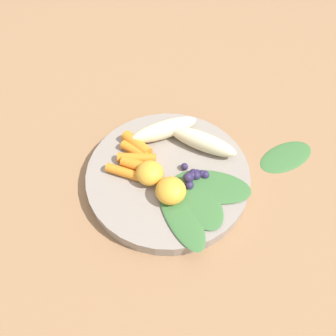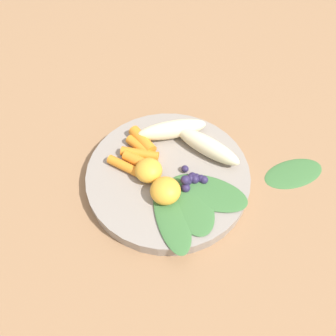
% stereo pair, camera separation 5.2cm
% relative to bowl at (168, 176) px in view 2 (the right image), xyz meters
% --- Properties ---
extents(ground_plane, '(2.40, 2.40, 0.00)m').
position_rel_bowl_xyz_m(ground_plane, '(0.00, 0.00, -0.01)').
color(ground_plane, '#99704C').
extents(bowl, '(0.26, 0.26, 0.02)m').
position_rel_bowl_xyz_m(bowl, '(0.00, 0.00, 0.00)').
color(bowl, gray).
rests_on(bowl, ground_plane).
extents(banana_peeled_left, '(0.12, 0.04, 0.03)m').
position_rel_bowl_xyz_m(banana_peeled_left, '(0.03, 0.07, 0.03)').
color(banana_peeled_left, beige).
rests_on(banana_peeled_left, bowl).
extents(banana_peeled_right, '(0.09, 0.11, 0.03)m').
position_rel_bowl_xyz_m(banana_peeled_right, '(0.07, 0.02, 0.03)').
color(banana_peeled_right, beige).
rests_on(banana_peeled_right, bowl).
extents(orange_segment_near, '(0.05, 0.05, 0.03)m').
position_rel_bowl_xyz_m(orange_segment_near, '(-0.02, -0.04, 0.03)').
color(orange_segment_near, '#F4A833').
rests_on(orange_segment_near, bowl).
extents(orange_segment_far, '(0.04, 0.04, 0.03)m').
position_rel_bowl_xyz_m(orange_segment_far, '(-0.03, -0.00, 0.03)').
color(orange_segment_far, '#F4A833').
rests_on(orange_segment_far, bowl).
extents(carrot_front, '(0.04, 0.06, 0.02)m').
position_rel_bowl_xyz_m(carrot_front, '(-0.02, 0.07, 0.02)').
color(carrot_front, orange).
rests_on(carrot_front, bowl).
extents(carrot_mid_left, '(0.04, 0.05, 0.02)m').
position_rel_bowl_xyz_m(carrot_mid_left, '(-0.03, 0.06, 0.02)').
color(carrot_mid_left, orange).
rests_on(carrot_mid_left, bowl).
extents(carrot_mid_right, '(0.06, 0.04, 0.02)m').
position_rel_bowl_xyz_m(carrot_mid_right, '(-0.04, 0.04, 0.02)').
color(carrot_mid_right, orange).
rests_on(carrot_mid_right, bowl).
extents(carrot_rear, '(0.04, 0.05, 0.02)m').
position_rel_bowl_xyz_m(carrot_rear, '(-0.04, 0.03, 0.02)').
color(carrot_rear, orange).
rests_on(carrot_rear, bowl).
extents(carrot_small, '(0.05, 0.05, 0.01)m').
position_rel_bowl_xyz_m(carrot_small, '(-0.06, 0.03, 0.02)').
color(carrot_small, orange).
rests_on(carrot_small, bowl).
extents(blueberry_pile, '(0.05, 0.05, 0.03)m').
position_rel_bowl_xyz_m(blueberry_pile, '(0.03, -0.03, 0.02)').
color(blueberry_pile, '#2D234C').
rests_on(blueberry_pile, bowl).
extents(kale_leaf_left, '(0.05, 0.13, 0.00)m').
position_rel_bowl_xyz_m(kale_leaf_left, '(-0.02, -0.08, 0.01)').
color(kale_leaf_left, '#3D7038').
rests_on(kale_leaf_left, bowl).
extents(kale_leaf_right, '(0.06, 0.11, 0.00)m').
position_rel_bowl_xyz_m(kale_leaf_right, '(0.02, -0.07, 0.01)').
color(kale_leaf_right, '#3D7038').
rests_on(kale_leaf_right, bowl).
extents(kale_leaf_rear, '(0.13, 0.12, 0.00)m').
position_rel_bowl_xyz_m(kale_leaf_rear, '(0.05, -0.06, 0.01)').
color(kale_leaf_rear, '#3D7038').
rests_on(kale_leaf_rear, bowl).
extents(kale_leaf_stray, '(0.11, 0.06, 0.01)m').
position_rel_bowl_xyz_m(kale_leaf_stray, '(0.20, -0.05, -0.01)').
color(kale_leaf_stray, '#3D7038').
rests_on(kale_leaf_stray, ground_plane).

